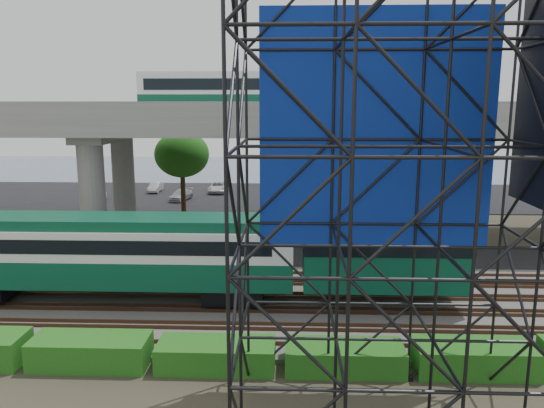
{
  "coord_description": "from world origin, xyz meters",
  "views": [
    {
      "loc": [
        3.89,
        -23.49,
        10.29
      ],
      "look_at": [
        2.81,
        6.0,
        4.57
      ],
      "focal_mm": 35.0,
      "sensor_mm": 36.0,
      "label": 1
    }
  ],
  "objects": [
    {
      "name": "ground",
      "position": [
        0.0,
        0.0,
        0.0
      ],
      "size": [
        140.0,
        140.0,
        0.0
      ],
      "primitive_type": "plane",
      "color": "#474233",
      "rests_on": "ground"
    },
    {
      "name": "ballast_bed",
      "position": [
        0.0,
        2.0,
        0.1
      ],
      "size": [
        90.0,
        12.0,
        0.2
      ],
      "primitive_type": "cube",
      "color": "slate",
      "rests_on": "ground"
    },
    {
      "name": "service_road",
      "position": [
        0.0,
        10.5,
        0.04
      ],
      "size": [
        90.0,
        5.0,
        0.08
      ],
      "primitive_type": "cube",
      "color": "black",
      "rests_on": "ground"
    },
    {
      "name": "parking_lot",
      "position": [
        0.0,
        34.0,
        0.04
      ],
      "size": [
        90.0,
        18.0,
        0.08
      ],
      "primitive_type": "cube",
      "color": "black",
      "rests_on": "ground"
    },
    {
      "name": "harbor_water",
      "position": [
        0.0,
        56.0,
        0.01
      ],
      "size": [
        140.0,
        40.0,
        0.03
      ],
      "primitive_type": "cube",
      "color": "#445771",
      "rests_on": "ground"
    },
    {
      "name": "rail_tracks",
      "position": [
        0.0,
        2.0,
        0.28
      ],
      "size": [
        90.0,
        9.52,
        0.16
      ],
      "color": "#472D1E",
      "rests_on": "ballast_bed"
    },
    {
      "name": "commuter_train",
      "position": [
        -3.37,
        2.0,
        2.88
      ],
      "size": [
        29.3,
        3.06,
        4.3
      ],
      "color": "black",
      "rests_on": "rail_tracks"
    },
    {
      "name": "overpass",
      "position": [
        -0.09,
        16.0,
        8.21
      ],
      "size": [
        80.0,
        12.0,
        12.4
      ],
      "color": "#9E9B93",
      "rests_on": "ground"
    },
    {
      "name": "scaffold_tower",
      "position": [
        6.84,
        -7.98,
        7.47
      ],
      "size": [
        9.36,
        6.36,
        15.0
      ],
      "color": "black",
      "rests_on": "ground"
    },
    {
      "name": "hedge_strip",
      "position": [
        1.01,
        -4.3,
        0.56
      ],
      "size": [
        34.6,
        1.8,
        1.2
      ],
      "color": "#145915",
      "rests_on": "ground"
    },
    {
      "name": "trees",
      "position": [
        -4.67,
        16.17,
        5.57
      ],
      "size": [
        40.94,
        16.94,
        7.69
      ],
      "color": "#382314",
      "rests_on": "ground"
    },
    {
      "name": "suv",
      "position": [
        -5.38,
        9.52,
        0.84
      ],
      "size": [
        5.85,
        3.59,
        1.52
      ],
      "primitive_type": "imported",
      "rotation": [
        0.0,
        0.0,
        1.78
      ],
      "color": "black",
      "rests_on": "service_road"
    },
    {
      "name": "parked_cars",
      "position": [
        2.55,
        33.83,
        0.68
      ],
      "size": [
        34.61,
        9.74,
        1.29
      ],
      "color": "white",
      "rests_on": "parking_lot"
    }
  ]
}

